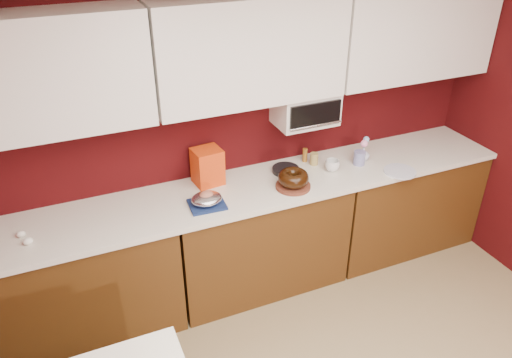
{
  "coord_description": "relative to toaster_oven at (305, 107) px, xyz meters",
  "views": [
    {
      "loc": [
        -1.25,
        -0.93,
        2.75
      ],
      "look_at": [
        -0.06,
        1.84,
        1.02
      ],
      "focal_mm": 35.0,
      "sensor_mm": 36.0,
      "label": 1
    }
  ],
  "objects": [
    {
      "name": "wall_back",
      "position": [
        -0.45,
        0.15,
        -0.12
      ],
      "size": [
        4.0,
        0.02,
        2.5
      ],
      "primitive_type": "cube",
      "color": "#3C0809",
      "rests_on": "floor"
    },
    {
      "name": "base_cabinet_left",
      "position": [
        -1.78,
        -0.17,
        -0.95
      ],
      "size": [
        1.31,
        0.58,
        0.86
      ],
      "primitive_type": "cube",
      "color": "#4A2B0E",
      "rests_on": "floor"
    },
    {
      "name": "base_cabinet_center",
      "position": [
        -0.45,
        -0.17,
        -0.95
      ],
      "size": [
        1.31,
        0.58,
        0.86
      ],
      "primitive_type": "cube",
      "color": "#4A2B0E",
      "rests_on": "floor"
    },
    {
      "name": "base_cabinet_right",
      "position": [
        0.88,
        -0.17,
        -0.95
      ],
      "size": [
        1.31,
        0.58,
        0.86
      ],
      "primitive_type": "cube",
      "color": "#4A2B0E",
      "rests_on": "floor"
    },
    {
      "name": "countertop",
      "position": [
        -0.45,
        -0.17,
        -0.49
      ],
      "size": [
        4.0,
        0.62,
        0.04
      ],
      "primitive_type": "cube",
      "color": "silver",
      "rests_on": "base_cabinet_center"
    },
    {
      "name": "upper_cabinet_left",
      "position": [
        -1.78,
        -0.02,
        0.48
      ],
      "size": [
        1.31,
        0.33,
        0.7
      ],
      "primitive_type": "cube",
      "color": "white",
      "rests_on": "wall_back"
    },
    {
      "name": "upper_cabinet_center",
      "position": [
        -0.45,
        -0.02,
        0.48
      ],
      "size": [
        1.31,
        0.33,
        0.7
      ],
      "primitive_type": "cube",
      "color": "white",
      "rests_on": "wall_back"
    },
    {
      "name": "upper_cabinet_right",
      "position": [
        0.88,
        -0.02,
        0.48
      ],
      "size": [
        1.31,
        0.33,
        0.7
      ],
      "primitive_type": "cube",
      "color": "white",
      "rests_on": "wall_back"
    },
    {
      "name": "toaster_oven",
      "position": [
        0.0,
        0.0,
        0.0
      ],
      "size": [
        0.45,
        0.3,
        0.25
      ],
      "primitive_type": "cube",
      "color": "white",
      "rests_on": "upper_cabinet_center"
    },
    {
      "name": "toaster_oven_door",
      "position": [
        0.0,
        -0.16,
        0.0
      ],
      "size": [
        0.4,
        0.02,
        0.18
      ],
      "primitive_type": "cube",
      "color": "black",
      "rests_on": "toaster_oven"
    },
    {
      "name": "toaster_oven_handle",
      "position": [
        0.0,
        -0.18,
        -0.07
      ],
      "size": [
        0.42,
        0.02,
        0.02
      ],
      "primitive_type": "cylinder",
      "rotation": [
        0.0,
        1.57,
        0.0
      ],
      "color": "silver",
      "rests_on": "toaster_oven"
    },
    {
      "name": "cake_base",
      "position": [
        -0.23,
        -0.29,
        -0.46
      ],
      "size": [
        0.27,
        0.27,
        0.02
      ],
      "primitive_type": "cylinder",
      "rotation": [
        0.0,
        0.0,
        -0.09
      ],
      "color": "brown",
      "rests_on": "countertop"
    },
    {
      "name": "bundt_cake",
      "position": [
        -0.23,
        -0.29,
        -0.39
      ],
      "size": [
        0.29,
        0.29,
        0.09
      ],
      "primitive_type": "torus",
      "rotation": [
        0.0,
        0.0,
        -0.37
      ],
      "color": "black",
      "rests_on": "cake_base"
    },
    {
      "name": "navy_towel",
      "position": [
        -0.88,
        -0.28,
        -0.47
      ],
      "size": [
        0.25,
        0.22,
        0.02
      ],
      "primitive_type": "cube",
      "rotation": [
        0.0,
        0.0,
        -0.06
      ],
      "color": "navy",
      "rests_on": "countertop"
    },
    {
      "name": "foil_ham_nest",
      "position": [
        -0.88,
        -0.28,
        -0.42
      ],
      "size": [
        0.23,
        0.2,
        0.08
      ],
      "primitive_type": "ellipsoid",
      "rotation": [
        0.0,
        0.0,
        0.12
      ],
      "color": "silver",
      "rests_on": "navy_towel"
    },
    {
      "name": "roasted_ham",
      "position": [
        -0.88,
        -0.28,
        -0.4
      ],
      "size": [
        0.11,
        0.1,
        0.06
      ],
      "primitive_type": "ellipsoid",
      "rotation": [
        0.0,
        0.0,
        -0.15
      ],
      "color": "#B66B53",
      "rests_on": "foil_ham_nest"
    },
    {
      "name": "pandoro_box",
      "position": [
        -0.77,
        0.02,
        -0.34
      ],
      "size": [
        0.22,
        0.2,
        0.27
      ],
      "primitive_type": "cube",
      "rotation": [
        0.0,
        0.0,
        0.11
      ],
      "color": "red",
      "rests_on": "countertop"
    },
    {
      "name": "dark_pan",
      "position": [
        -0.17,
        -0.06,
        -0.46
      ],
      "size": [
        0.23,
        0.23,
        0.04
      ],
      "primitive_type": "cylinder",
      "rotation": [
        0.0,
        0.0,
        -0.13
      ],
      "color": "black",
      "rests_on": "countertop"
    },
    {
      "name": "coffee_mug",
      "position": [
        0.16,
        -0.18,
        -0.42
      ],
      "size": [
        0.12,
        0.12,
        0.11
      ],
      "primitive_type": "imported",
      "rotation": [
        0.0,
        0.0,
        0.37
      ],
      "color": "silver",
      "rests_on": "countertop"
    },
    {
      "name": "blue_jar",
      "position": [
        0.41,
        -0.17,
        -0.42
      ],
      "size": [
        0.09,
        0.09,
        0.11
      ],
      "primitive_type": "cylinder",
      "rotation": [
        0.0,
        0.0,
        0.0
      ],
      "color": "navy",
      "rests_on": "countertop"
    },
    {
      "name": "flower_vase",
      "position": [
        0.47,
        -0.13,
        -0.41
      ],
      "size": [
        0.11,
        0.11,
        0.13
      ],
      "primitive_type": "imported",
      "rotation": [
        0.0,
        0.0,
        -0.4
      ],
      "color": "silver",
      "rests_on": "countertop"
    },
    {
      "name": "flower_pink",
      "position": [
        0.47,
        -0.13,
        -0.33
      ],
      "size": [
        0.06,
        0.06,
        0.06
      ],
      "primitive_type": "sphere",
      "color": "#FF93C2",
      "rests_on": "flower_vase"
    },
    {
      "name": "flower_blue",
      "position": [
        0.5,
        -0.11,
        -0.3
      ],
      "size": [
        0.05,
        0.05,
        0.05
      ],
      "primitive_type": "sphere",
      "color": "#87AFD8",
      "rests_on": "flower_vase"
    },
    {
      "name": "china_plate",
      "position": [
        0.63,
        -0.41,
        -0.47
      ],
      "size": [
        0.29,
        0.29,
        0.01
      ],
      "primitive_type": "cylinder",
      "rotation": [
        0.0,
        0.0,
        0.19
      ],
      "color": "silver",
      "rests_on": "countertop"
    },
    {
      "name": "amber_bottle",
      "position": [
        0.04,
        0.03,
        -0.42
      ],
      "size": [
        0.04,
        0.04,
        0.11
      ],
      "primitive_type": "cylinder",
      "rotation": [
        0.0,
        0.0,
        0.02
      ],
      "color": "brown",
      "rests_on": "countertop"
    },
    {
      "name": "paper_cup",
      "position": [
        0.08,
        -0.04,
        -0.43
      ],
      "size": [
        0.08,
        0.08,
        0.1
      ],
      "primitive_type": "cylinder",
      "rotation": [
        0.0,
        0.0,
        0.42
      ],
      "color": "#9D8647",
      "rests_on": "countertop"
    },
    {
      "name": "egg_left",
      "position": [
        -2.01,
        -0.26,
        -0.45
      ],
      "size": [
        0.07,
        0.05,
        0.05
      ],
      "primitive_type": "ellipsoid",
      "rotation": [
        0.0,
        0.0,
        0.13
      ],
      "color": "white",
      "rests_on": "countertop"
    },
    {
      "name": "egg_right",
      "position": [
        -2.05,
        -0.16,
        -0.45
      ],
      "size": [
        0.06,
        0.05,
        0.04
      ],
      "primitive_type": "ellipsoid",
      "rotation": [
        0.0,
        0.0,
        -0.21
      ],
      "color": "white",
      "rests_on": "countertop"
    }
  ]
}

